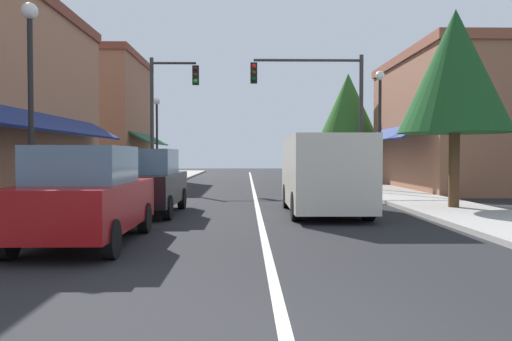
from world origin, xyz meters
The scene contains 16 objects.
ground_plane centered at (0.00, 18.00, 0.00)m, with size 80.00×80.00×0.00m, color black.
sidewalk_left centered at (-5.50, 18.00, 0.06)m, with size 2.60×56.00×0.12m, color gray.
sidewalk_right centered at (5.50, 18.00, 0.06)m, with size 2.60×56.00×0.12m, color #A39E99.
lane_center_stripe centered at (0.00, 18.00, 0.00)m, with size 0.14×52.00×0.01m, color silver.
storefront_right_block centered at (9.72, 20.00, 3.14)m, with size 7.16×10.20×6.26m.
storefront_far_left centered at (-9.60, 28.00, 3.83)m, with size 6.91×8.20×7.65m.
parked_car_nearest_left centered at (-3.23, 5.31, 0.88)m, with size 1.79×4.10×1.77m.
parked_car_second_left centered at (-3.07, 10.15, 0.88)m, with size 1.81×4.11×1.77m.
van_in_lane centered at (1.77, 10.16, 1.15)m, with size 2.04×5.20×2.12m.
traffic_signal_mast_arm centered at (3.13, 19.10, 4.12)m, with size 5.04×0.50×6.07m.
traffic_signal_left_corner centered at (-4.12, 20.67, 3.99)m, with size 2.33×0.50×6.20m.
street_lamp_left_near centered at (-5.10, 7.56, 3.32)m, with size 0.36×0.36×4.95m.
street_lamp_right_mid centered at (4.94, 16.45, 3.30)m, with size 0.36×0.36×4.92m.
street_lamp_left_far centered at (-5.10, 23.87, 3.14)m, with size 0.36×0.36×4.65m.
tree_right_near centered at (5.61, 10.72, 3.98)m, with size 3.20×3.20×5.76m.
tree_right_far centered at (5.60, 26.21, 4.55)m, with size 3.24×3.24×6.35m.
Camera 1 is at (-0.35, -4.05, 1.61)m, focal length 36.55 mm.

